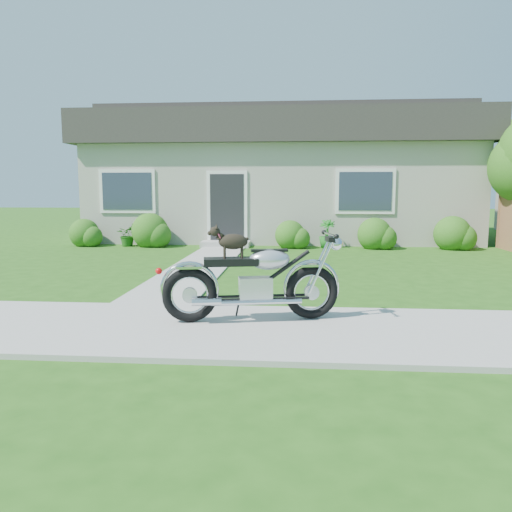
{
  "coord_description": "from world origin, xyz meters",
  "views": [
    {
      "loc": [
        0.56,
        -5.64,
        1.63
      ],
      "look_at": [
        0.01,
        1.0,
        0.75
      ],
      "focal_mm": 35.0,
      "sensor_mm": 36.0,
      "label": 1
    }
  ],
  "objects_px": {
    "house": "(281,175)",
    "motorcycle_with_dog": "(255,280)",
    "potted_plant_left": "(127,234)",
    "potted_plant_right": "(327,234)"
  },
  "relations": [
    {
      "from": "potted_plant_left",
      "to": "house",
      "type": "bearing_deg",
      "value": 38.0
    },
    {
      "from": "house",
      "to": "potted_plant_right",
      "type": "height_order",
      "value": "house"
    },
    {
      "from": "house",
      "to": "motorcycle_with_dog",
      "type": "height_order",
      "value": "house"
    },
    {
      "from": "potted_plant_left",
      "to": "potted_plant_right",
      "type": "relative_size",
      "value": 0.86
    },
    {
      "from": "potted_plant_left",
      "to": "motorcycle_with_dog",
      "type": "relative_size",
      "value": 0.31
    },
    {
      "from": "potted_plant_left",
      "to": "potted_plant_right",
      "type": "xyz_separation_m",
      "value": [
        5.82,
        0.0,
        0.06
      ]
    },
    {
      "from": "house",
      "to": "motorcycle_with_dog",
      "type": "bearing_deg",
      "value": -89.73
    },
    {
      "from": "house",
      "to": "potted_plant_right",
      "type": "relative_size",
      "value": 15.64
    },
    {
      "from": "house",
      "to": "potted_plant_left",
      "type": "relative_size",
      "value": 18.22
    },
    {
      "from": "house",
      "to": "potted_plant_left",
      "type": "distance_m",
      "value": 5.88
    }
  ]
}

